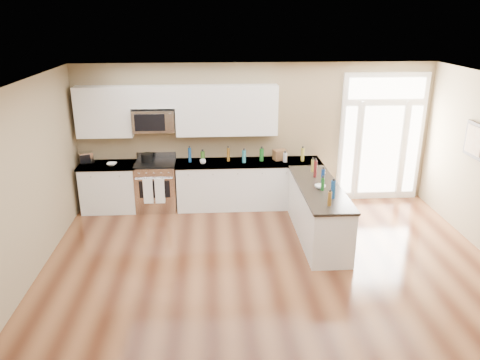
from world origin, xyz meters
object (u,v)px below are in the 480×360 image
object	(u,v)px
stockpot	(147,157)
toaster_oven	(86,157)
kitchen_range	(156,185)
peninsula_cabinet	(318,214)

from	to	relation	value
stockpot	toaster_oven	bearing A→B (deg)	178.03
kitchen_range	toaster_oven	xyz separation A→B (m)	(-1.32, 0.12, 0.57)
peninsula_cabinet	stockpot	size ratio (longest dim) A/B	9.97
toaster_oven	kitchen_range	bearing A→B (deg)	-24.28
peninsula_cabinet	kitchen_range	xyz separation A→B (m)	(-2.90, 1.45, 0.04)
stockpot	toaster_oven	xyz separation A→B (m)	(-1.16, 0.04, 0.01)
kitchen_range	stockpot	bearing A→B (deg)	152.86
kitchen_range	toaster_oven	size ratio (longest dim) A/B	4.40
kitchen_range	stockpot	size ratio (longest dim) A/B	4.64
kitchen_range	stockpot	distance (m)	0.59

